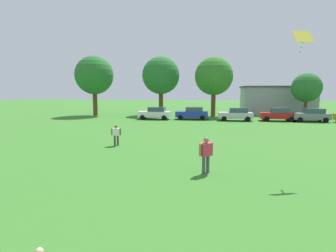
{
  "coord_description": "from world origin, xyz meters",
  "views": [
    {
      "loc": [
        2.03,
        -1.29,
        3.88
      ],
      "look_at": [
        0.37,
        9.14,
        2.5
      ],
      "focal_mm": 29.02,
      "sensor_mm": 36.0,
      "label": 1
    }
  ],
  "objects_px": {
    "kite": "(303,39)",
    "parked_car_silver_2": "(236,114)",
    "parked_car_red_3": "(278,114)",
    "tree_center": "(214,76)",
    "parked_car_blue_1": "(192,113)",
    "adult_bystander": "(206,152)",
    "parked_car_gray_4": "(311,115)",
    "parked_car_white_0": "(155,113)",
    "tree_right": "(307,88)",
    "bystander_near_trees": "(116,133)",
    "tree_far_left": "(94,75)",
    "tree_left": "(161,76)"
  },
  "relations": [
    {
      "from": "parked_car_white_0",
      "to": "parked_car_blue_1",
      "type": "relative_size",
      "value": 1.0
    },
    {
      "from": "tree_right",
      "to": "tree_left",
      "type": "bearing_deg",
      "value": 174.88
    },
    {
      "from": "parked_car_red_3",
      "to": "tree_right",
      "type": "bearing_deg",
      "value": -135.21
    },
    {
      "from": "adult_bystander",
      "to": "parked_car_gray_4",
      "type": "relative_size",
      "value": 0.4
    },
    {
      "from": "parked_car_white_0",
      "to": "parked_car_gray_4",
      "type": "xyz_separation_m",
      "value": [
        19.9,
        0.21,
        0.0
      ]
    },
    {
      "from": "tree_left",
      "to": "tree_center",
      "type": "xyz_separation_m",
      "value": [
        8.3,
        -1.28,
        -0.24
      ]
    },
    {
      "from": "bystander_near_trees",
      "to": "parked_car_white_0",
      "type": "height_order",
      "value": "parked_car_white_0"
    },
    {
      "from": "tree_left",
      "to": "tree_right",
      "type": "height_order",
      "value": "tree_left"
    },
    {
      "from": "tree_right",
      "to": "bystander_near_trees",
      "type": "bearing_deg",
      "value": -130.8
    },
    {
      "from": "adult_bystander",
      "to": "parked_car_gray_4",
      "type": "height_order",
      "value": "adult_bystander"
    },
    {
      "from": "bystander_near_trees",
      "to": "tree_center",
      "type": "bearing_deg",
      "value": 62.66
    },
    {
      "from": "tree_center",
      "to": "parked_car_blue_1",
      "type": "bearing_deg",
      "value": -118.4
    },
    {
      "from": "tree_center",
      "to": "parked_car_gray_4",
      "type": "bearing_deg",
      "value": -24.89
    },
    {
      "from": "bystander_near_trees",
      "to": "tree_center",
      "type": "xyz_separation_m",
      "value": [
        6.92,
        23.64,
        5.12
      ]
    },
    {
      "from": "parked_car_silver_2",
      "to": "tree_left",
      "type": "relative_size",
      "value": 0.47
    },
    {
      "from": "parked_car_white_0",
      "to": "parked_car_gray_4",
      "type": "bearing_deg",
      "value": -179.39
    },
    {
      "from": "bystander_near_trees",
      "to": "parked_car_blue_1",
      "type": "bearing_deg",
      "value": 66.37
    },
    {
      "from": "adult_bystander",
      "to": "parked_car_silver_2",
      "type": "relative_size",
      "value": 0.4
    },
    {
      "from": "parked_car_silver_2",
      "to": "tree_left",
      "type": "height_order",
      "value": "tree_left"
    },
    {
      "from": "bystander_near_trees",
      "to": "tree_left",
      "type": "distance_m",
      "value": 25.52
    },
    {
      "from": "parked_car_white_0",
      "to": "tree_far_left",
      "type": "xyz_separation_m",
      "value": [
        -10.49,
        4.36,
        5.36
      ]
    },
    {
      "from": "parked_car_blue_1",
      "to": "parked_car_gray_4",
      "type": "height_order",
      "value": "same"
    },
    {
      "from": "tree_far_left",
      "to": "parked_car_blue_1",
      "type": "bearing_deg",
      "value": -13.36
    },
    {
      "from": "kite",
      "to": "parked_car_red_3",
      "type": "relative_size",
      "value": 0.24
    },
    {
      "from": "tree_right",
      "to": "tree_center",
      "type": "bearing_deg",
      "value": 177.23
    },
    {
      "from": "kite",
      "to": "tree_left",
      "type": "height_order",
      "value": "tree_left"
    },
    {
      "from": "parked_car_silver_2",
      "to": "tree_right",
      "type": "bearing_deg",
      "value": -152.59
    },
    {
      "from": "adult_bystander",
      "to": "parked_car_gray_4",
      "type": "distance_m",
      "value": 26.77
    },
    {
      "from": "adult_bystander",
      "to": "tree_right",
      "type": "relative_size",
      "value": 0.27
    },
    {
      "from": "parked_car_silver_2",
      "to": "parked_car_red_3",
      "type": "xyz_separation_m",
      "value": [
        5.32,
        0.52,
        0.0
      ]
    },
    {
      "from": "kite",
      "to": "parked_car_white_0",
      "type": "relative_size",
      "value": 0.24
    },
    {
      "from": "kite",
      "to": "parked_car_silver_2",
      "type": "height_order",
      "value": "kite"
    },
    {
      "from": "parked_car_silver_2",
      "to": "tree_far_left",
      "type": "relative_size",
      "value": 0.47
    },
    {
      "from": "kite",
      "to": "parked_car_red_3",
      "type": "xyz_separation_m",
      "value": [
        4.32,
        22.38,
        -5.47
      ]
    },
    {
      "from": "adult_bystander",
      "to": "parked_car_blue_1",
      "type": "height_order",
      "value": "adult_bystander"
    },
    {
      "from": "kite",
      "to": "tree_center",
      "type": "height_order",
      "value": "tree_center"
    },
    {
      "from": "bystander_near_trees",
      "to": "kite",
      "type": "xyz_separation_m",
      "value": [
        10.83,
        -4.05,
        5.45
      ]
    },
    {
      "from": "parked_car_blue_1",
      "to": "kite",
      "type": "bearing_deg",
      "value": 106.54
    },
    {
      "from": "parked_car_gray_4",
      "to": "tree_center",
      "type": "xyz_separation_m",
      "value": [
        -12.09,
        5.61,
        5.14
      ]
    },
    {
      "from": "parked_car_gray_4",
      "to": "tree_left",
      "type": "distance_m",
      "value": 22.19
    },
    {
      "from": "parked_car_red_3",
      "to": "parked_car_gray_4",
      "type": "bearing_deg",
      "value": 175.56
    },
    {
      "from": "bystander_near_trees",
      "to": "tree_right",
      "type": "distance_m",
      "value": 30.59
    },
    {
      "from": "kite",
      "to": "parked_car_red_3",
      "type": "height_order",
      "value": "kite"
    },
    {
      "from": "parked_car_white_0",
      "to": "tree_center",
      "type": "distance_m",
      "value": 11.01
    },
    {
      "from": "adult_bystander",
      "to": "tree_far_left",
      "type": "bearing_deg",
      "value": 80.78
    },
    {
      "from": "tree_far_left",
      "to": "tree_right",
      "type": "xyz_separation_m",
      "value": [
        31.24,
        0.84,
        -1.93
      ]
    },
    {
      "from": "parked_car_gray_4",
      "to": "tree_right",
      "type": "height_order",
      "value": "tree_right"
    },
    {
      "from": "parked_car_blue_1",
      "to": "parked_car_red_3",
      "type": "bearing_deg",
      "value": 179.18
    },
    {
      "from": "bystander_near_trees",
      "to": "tree_far_left",
      "type": "distance_m",
      "value": 25.48
    },
    {
      "from": "adult_bystander",
      "to": "parked_car_gray_4",
      "type": "xyz_separation_m",
      "value": [
        12.61,
        23.61,
        -0.17
      ]
    }
  ]
}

